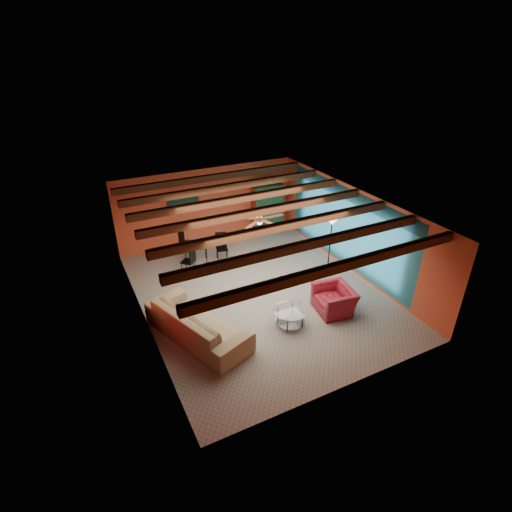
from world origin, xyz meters
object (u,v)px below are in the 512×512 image
sofa (197,323)px  floor_lamp (330,244)px  potted_plant (267,180)px  coffee_table (290,317)px  armchair (334,299)px  armoire (266,209)px  vase (198,233)px  dining_table (199,249)px

sofa → floor_lamp: (4.88, 1.31, 0.47)m
sofa → potted_plant: (4.43, 4.73, 1.64)m
coffee_table → armchair: bearing=0.1°
sofa → armoire: armoire is taller
coffee_table → vase: bearing=102.9°
sofa → armchair: (3.68, -0.61, -0.07)m
armoire → potted_plant: size_ratio=4.23×
armchair → floor_lamp: size_ratio=0.60×
coffee_table → dining_table: 4.34m
dining_table → vase: size_ratio=9.14×
armchair → vase: vase is taller
floor_lamp → potted_plant: (-0.45, 3.42, 1.17)m
sofa → vase: vase is taller
armchair → coffee_table: (-1.39, -0.00, -0.12)m
sofa → vase: size_ratio=14.35×
floor_lamp → potted_plant: bearing=97.5°
sofa → vase: (1.32, 3.61, 0.64)m
armoire → vase: armoire is taller
dining_table → armchair: bearing=-60.8°
dining_table → armoire: armoire is taller
coffee_table → armoire: (2.15, 5.35, 0.69)m
dining_table → coffee_table: bearing=-77.1°
floor_lamp → coffee_table: bearing=-143.4°
potted_plant → vase: potted_plant is taller
floor_lamp → dining_table: bearing=147.2°
vase → potted_plant: bearing=19.8°
sofa → floor_lamp: 5.08m
armoire → potted_plant: bearing=0.0°
armchair → potted_plant: (0.75, 5.35, 1.72)m
armoire → floor_lamp: armoire is taller
dining_table → vase: (0.00, 0.00, 0.58)m
coffee_table → sofa: bearing=164.9°
coffee_table → dining_table: (-0.97, 4.23, 0.25)m
sofa → floor_lamp: floor_lamp is taller
potted_plant → armoire: bearing=0.0°
floor_lamp → potted_plant: potted_plant is taller
armoire → potted_plant: (0.00, 0.00, 1.14)m
coffee_table → floor_lamp: floor_lamp is taller
armoire → dining_table: bearing=-154.1°
armoire → coffee_table: bearing=-105.7°
armchair → dining_table: (-2.36, 4.22, 0.13)m
sofa → coffee_table: sofa is taller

